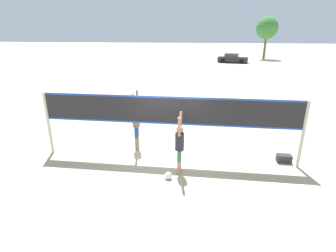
{
  "coord_description": "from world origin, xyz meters",
  "views": [
    {
      "loc": [
        1.12,
        -8.43,
        4.36
      ],
      "look_at": [
        0.0,
        0.0,
        1.28
      ],
      "focal_mm": 28.0,
      "sensor_mm": 36.0,
      "label": 1
    }
  ],
  "objects_px": {
    "player_blocker": "(136,119)",
    "gear_bag": "(284,158)",
    "volleyball": "(168,176)",
    "parked_car_near": "(233,59)",
    "volleyball_net": "(168,114)",
    "player_spiker": "(180,143)",
    "tree_left_cluster": "(267,28)"
  },
  "relations": [
    {
      "from": "volleyball",
      "to": "parked_car_near",
      "type": "xyz_separation_m",
      "value": [
        5.13,
        33.12,
        0.48
      ]
    },
    {
      "from": "player_spiker",
      "to": "player_blocker",
      "type": "height_order",
      "value": "player_blocker"
    },
    {
      "from": "parked_car_near",
      "to": "tree_left_cluster",
      "type": "height_order",
      "value": "tree_left_cluster"
    },
    {
      "from": "player_blocker",
      "to": "player_spiker",
      "type": "bearing_deg",
      "value": 47.8
    },
    {
      "from": "volleyball_net",
      "to": "player_blocker",
      "type": "height_order",
      "value": "volleyball_net"
    },
    {
      "from": "gear_bag",
      "to": "tree_left_cluster",
      "type": "distance_m",
      "value": 38.64
    },
    {
      "from": "volleyball_net",
      "to": "player_spiker",
      "type": "xyz_separation_m",
      "value": [
        0.48,
        -0.89,
        -0.65
      ]
    },
    {
      "from": "player_spiker",
      "to": "gear_bag",
      "type": "height_order",
      "value": "player_spiker"
    },
    {
      "from": "parked_car_near",
      "to": "volleyball",
      "type": "bearing_deg",
      "value": -86.99
    },
    {
      "from": "volleyball_net",
      "to": "parked_car_near",
      "type": "height_order",
      "value": "volleyball_net"
    },
    {
      "from": "volleyball_net",
      "to": "volleyball",
      "type": "distance_m",
      "value": 2.07
    },
    {
      "from": "parked_car_near",
      "to": "player_spiker",
      "type": "bearing_deg",
      "value": -86.59
    },
    {
      "from": "volleyball_net",
      "to": "tree_left_cluster",
      "type": "height_order",
      "value": "tree_left_cluster"
    },
    {
      "from": "player_blocker",
      "to": "tree_left_cluster",
      "type": "height_order",
      "value": "tree_left_cluster"
    },
    {
      "from": "volleyball",
      "to": "parked_car_near",
      "type": "relative_size",
      "value": 0.05
    },
    {
      "from": "parked_car_near",
      "to": "volleyball_net",
      "type": "bearing_deg",
      "value": -87.68
    },
    {
      "from": "volleyball_net",
      "to": "parked_car_near",
      "type": "bearing_deg",
      "value": 80.51
    },
    {
      "from": "volleyball",
      "to": "player_blocker",
      "type": "bearing_deg",
      "value": 125.97
    },
    {
      "from": "player_spiker",
      "to": "parked_car_near",
      "type": "distance_m",
      "value": 33.04
    },
    {
      "from": "volleyball",
      "to": "tree_left_cluster",
      "type": "relative_size",
      "value": 0.03
    },
    {
      "from": "volleyball_net",
      "to": "tree_left_cluster",
      "type": "bearing_deg",
      "value": 73.89
    },
    {
      "from": "volleyball_net",
      "to": "gear_bag",
      "type": "xyz_separation_m",
      "value": [
        4.09,
        0.32,
        -1.56
      ]
    },
    {
      "from": "volleyball",
      "to": "parked_car_near",
      "type": "height_order",
      "value": "parked_car_near"
    },
    {
      "from": "player_blocker",
      "to": "gear_bag",
      "type": "relative_size",
      "value": 4.69
    },
    {
      "from": "volleyball_net",
      "to": "volleyball",
      "type": "xyz_separation_m",
      "value": [
        0.18,
        -1.33,
        -1.58
      ]
    },
    {
      "from": "volleyball",
      "to": "gear_bag",
      "type": "height_order",
      "value": "gear_bag"
    },
    {
      "from": "volleyball_net",
      "to": "player_spiker",
      "type": "relative_size",
      "value": 4.49
    },
    {
      "from": "player_spiker",
      "to": "player_blocker",
      "type": "xyz_separation_m",
      "value": [
        -1.81,
        1.64,
        0.16
      ]
    },
    {
      "from": "player_spiker",
      "to": "tree_left_cluster",
      "type": "xyz_separation_m",
      "value": [
        10.5,
        38.94,
        3.78
      ]
    },
    {
      "from": "player_blocker",
      "to": "volleyball",
      "type": "relative_size",
      "value": 10.03
    },
    {
      "from": "volleyball",
      "to": "tree_left_cluster",
      "type": "height_order",
      "value": "tree_left_cluster"
    },
    {
      "from": "player_blocker",
      "to": "gear_bag",
      "type": "bearing_deg",
      "value": 85.43
    }
  ]
}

